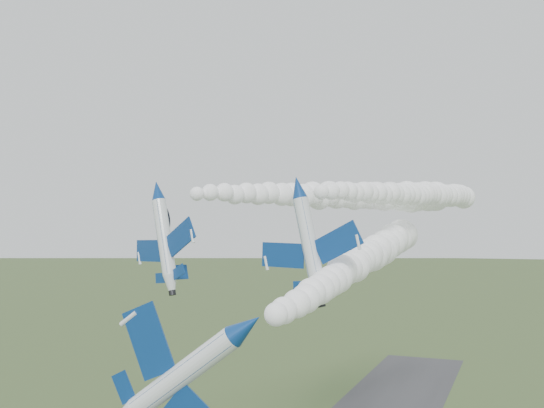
% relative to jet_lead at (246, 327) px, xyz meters
% --- Properties ---
extents(jet_lead, '(6.93, 13.64, 9.12)m').
position_rel_jet_lead_xyz_m(jet_lead, '(0.00, 0.00, 0.00)').
color(jet_lead, white).
extents(smoke_trail_jet_lead, '(10.08, 76.25, 5.44)m').
position_rel_jet_lead_xyz_m(smoke_trail_jet_lead, '(-1.83, 41.32, 2.99)').
color(smoke_trail_jet_lead, white).
extents(jet_pair_left, '(11.12, 13.20, 4.17)m').
position_rel_jet_lead_xyz_m(jet_pair_left, '(-23.09, 24.84, 11.15)').
color(jet_pair_left, white).
extents(smoke_trail_jet_pair_left, '(29.47, 61.19, 5.71)m').
position_rel_jet_lead_xyz_m(smoke_trail_jet_pair_left, '(-9.50, 57.23, 12.05)').
color(smoke_trail_jet_pair_left, white).
extents(jet_pair_right, '(11.67, 14.16, 4.08)m').
position_rel_jet_lead_xyz_m(jet_pair_right, '(-5.42, 24.90, 11.02)').
color(jet_pair_right, white).
extents(smoke_trail_jet_pair_right, '(14.00, 72.37, 4.76)m').
position_rel_jet_lead_xyz_m(smoke_trail_jet_pair_right, '(0.42, 64.56, 12.39)').
color(smoke_trail_jet_pair_right, white).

